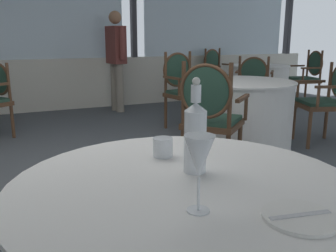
% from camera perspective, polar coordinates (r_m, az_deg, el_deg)
% --- Properties ---
extents(ground_plane, '(14.28, 14.28, 0.00)m').
position_cam_1_polar(ground_plane, '(2.98, -13.50, -10.49)').
color(ground_plane, '#4C5156').
extents(window_wall_far, '(10.99, 0.14, 2.99)m').
position_cam_1_polar(window_wall_far, '(6.38, -20.56, 12.66)').
color(window_wall_far, silver).
rests_on(window_wall_far, ground_plane).
extents(side_plate, '(0.20, 0.20, 0.01)m').
position_cam_1_polar(side_plate, '(1.06, 19.77, -13.10)').
color(side_plate, white).
rests_on(side_plate, foreground_table).
extents(butter_knife, '(0.18, 0.05, 0.00)m').
position_cam_1_polar(butter_knife, '(1.06, 19.79, -12.85)').
color(butter_knife, silver).
rests_on(butter_knife, foreground_table).
extents(water_bottle, '(0.08, 0.08, 0.34)m').
position_cam_1_polar(water_bottle, '(1.28, 4.24, -1.41)').
color(water_bottle, white).
rests_on(water_bottle, foreground_table).
extents(wine_glass, '(0.08, 0.08, 0.22)m').
position_cam_1_polar(wine_glass, '(0.99, 4.96, -4.94)').
color(wine_glass, white).
rests_on(wine_glass, foreground_table).
extents(water_tumbler, '(0.08, 0.08, 0.08)m').
position_cam_1_polar(water_tumbler, '(1.47, -0.81, -3.29)').
color(water_tumbler, white).
rests_on(water_tumbler, foreground_table).
extents(background_table_0, '(1.19, 1.19, 0.73)m').
position_cam_1_polar(background_table_0, '(4.18, 10.89, 1.87)').
color(background_table_0, white).
rests_on(background_table_0, ground_plane).
extents(dining_chair_0_0, '(0.58, 0.63, 0.92)m').
position_cam_1_polar(dining_chair_0_0, '(4.54, 23.48, 4.21)').
color(dining_chair_0_0, brown).
rests_on(dining_chair_0_0, ground_plane).
extents(dining_chair_0_1, '(0.60, 0.54, 1.01)m').
position_cam_1_polar(dining_chair_0_1, '(4.90, 2.29, 6.48)').
color(dining_chair_0_1, brown).
rests_on(dining_chair_0_1, ground_plane).
extents(dining_chair_0_2, '(0.65, 0.66, 1.01)m').
position_cam_1_polar(dining_chair_0_2, '(3.16, 6.50, 2.36)').
color(dining_chair_0_2, brown).
rests_on(dining_chair_0_2, ground_plane).
extents(background_table_3, '(1.02, 1.02, 0.73)m').
position_cam_1_polar(background_table_3, '(6.57, 13.74, 5.95)').
color(background_table_3, white).
rests_on(background_table_3, ground_plane).
extents(dining_chair_3_0, '(0.66, 0.66, 0.93)m').
position_cam_1_polar(dining_chair_3_0, '(5.63, 13.11, 6.68)').
color(dining_chair_3_0, brown).
rests_on(dining_chair_3_0, ground_plane).
extents(dining_chair_3_1, '(0.55, 0.60, 0.98)m').
position_cam_1_polar(dining_chair_3_1, '(7.01, 20.83, 7.60)').
color(dining_chair_3_1, brown).
rests_on(dining_chair_3_1, ground_plane).
extents(dining_chair_3_2, '(0.62, 0.58, 0.99)m').
position_cam_1_polar(dining_chair_3_2, '(7.11, 7.51, 8.47)').
color(dining_chair_3_2, brown).
rests_on(dining_chair_3_2, ground_plane).
extents(diner_person_1, '(0.26, 0.52, 1.60)m').
position_cam_1_polar(diner_person_1, '(6.10, -8.01, 10.73)').
color(diner_person_1, gray).
rests_on(diner_person_1, ground_plane).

